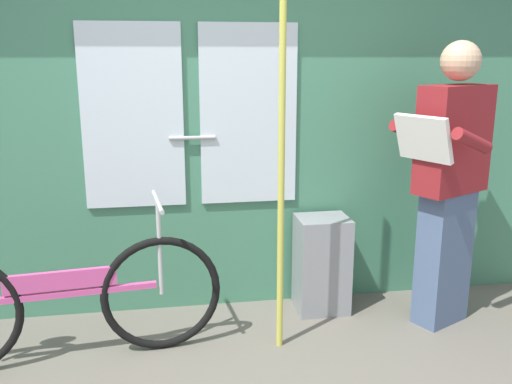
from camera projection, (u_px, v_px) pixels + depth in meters
name	position (u px, v px, depth m)	size (l,w,h in m)	color
train_door_wall	(223.00, 131.00, 3.47)	(4.31, 0.28, 2.20)	#427F60
bicycle_near_door	(60.00, 300.00, 2.93)	(1.69, 0.44, 0.87)	black
passenger_reading_newspaper	(449.00, 181.00, 3.26)	(0.63, 0.57, 1.69)	slate
trash_bin_by_wall	(322.00, 264.00, 3.56)	(0.33, 0.28, 0.62)	gray
handrail_pole	(281.00, 159.00, 2.92)	(0.04, 0.04, 2.16)	#C6C14C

